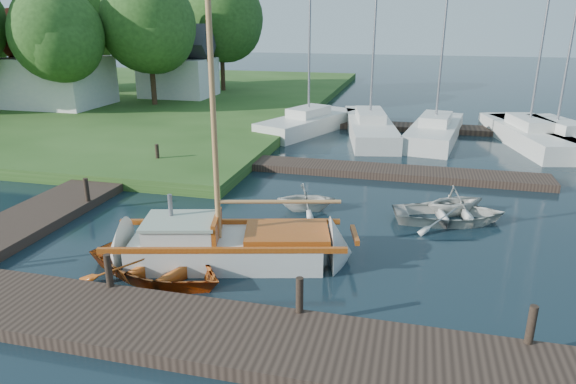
% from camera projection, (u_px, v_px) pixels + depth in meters
% --- Properties ---
extents(ground, '(160.00, 160.00, 0.00)m').
position_uv_depth(ground, '(288.00, 229.00, 15.89)').
color(ground, black).
rests_on(ground, ground).
extents(near_dock, '(18.00, 2.20, 0.30)m').
position_uv_depth(near_dock, '(216.00, 334.00, 10.33)').
color(near_dock, black).
rests_on(near_dock, ground).
extents(left_dock, '(2.20, 18.00, 0.30)m').
position_uv_depth(left_dock, '(97.00, 185.00, 19.51)').
color(left_dock, black).
rests_on(left_dock, ground).
extents(far_dock, '(14.00, 1.60, 0.30)m').
position_uv_depth(far_dock, '(372.00, 171.00, 21.35)').
color(far_dock, black).
rests_on(far_dock, ground).
extents(pontoon, '(30.00, 1.60, 0.30)m').
position_uv_depth(pontoon, '(534.00, 133.00, 28.24)').
color(pontoon, black).
rests_on(pontoon, ground).
extents(shore, '(50.00, 40.00, 0.50)m').
position_uv_depth(shore, '(25.00, 93.00, 42.43)').
color(shore, '#254817').
rests_on(shore, ground).
extents(mooring_post_1, '(0.16, 0.16, 0.80)m').
position_uv_depth(mooring_post_1, '(109.00, 271.00, 11.76)').
color(mooring_post_1, black).
rests_on(mooring_post_1, near_dock).
extents(mooring_post_2, '(0.16, 0.16, 0.80)m').
position_uv_depth(mooring_post_2, '(300.00, 295.00, 10.73)').
color(mooring_post_2, black).
rests_on(mooring_post_2, near_dock).
extents(mooring_post_3, '(0.16, 0.16, 0.80)m').
position_uv_depth(mooring_post_3, '(531.00, 325.00, 9.70)').
color(mooring_post_3, black).
rests_on(mooring_post_3, near_dock).
extents(mooring_post_4, '(0.16, 0.16, 0.80)m').
position_uv_depth(mooring_post_4, '(87.00, 190.00, 17.27)').
color(mooring_post_4, black).
rests_on(mooring_post_4, left_dock).
extents(mooring_post_5, '(0.16, 0.16, 0.80)m').
position_uv_depth(mooring_post_5, '(157.00, 154.00, 21.86)').
color(mooring_post_5, black).
rests_on(mooring_post_5, left_dock).
extents(sailboat, '(7.41, 3.67, 9.83)m').
position_uv_depth(sailboat, '(233.00, 249.00, 13.71)').
color(sailboat, beige).
rests_on(sailboat, ground).
extents(dinghy, '(4.63, 3.91, 0.82)m').
position_uv_depth(dinghy, '(157.00, 261.00, 12.87)').
color(dinghy, '#92330F').
rests_on(dinghy, ground).
extents(tender_b, '(2.30, 2.11, 1.03)m').
position_uv_depth(tender_b, '(306.00, 196.00, 17.25)').
color(tender_b, beige).
rests_on(tender_b, ground).
extents(tender_c, '(3.94, 3.16, 0.73)m').
position_uv_depth(tender_c, '(450.00, 211.00, 16.33)').
color(tender_c, beige).
rests_on(tender_c, ground).
extents(tender_d, '(2.70, 2.60, 1.09)m').
position_uv_depth(tender_d, '(456.00, 198.00, 16.91)').
color(tender_d, beige).
rests_on(tender_d, ground).
extents(marina_boat_0, '(4.87, 7.64, 11.19)m').
position_uv_depth(marina_boat_0, '(308.00, 122.00, 29.18)').
color(marina_boat_0, beige).
rests_on(marina_boat_0, ground).
extents(marina_boat_1, '(3.87, 9.25, 10.28)m').
position_uv_depth(marina_boat_1, '(370.00, 126.00, 28.20)').
color(marina_boat_1, beige).
rests_on(marina_boat_1, ground).
extents(marina_boat_2, '(3.31, 7.87, 11.82)m').
position_uv_depth(marina_boat_2, '(435.00, 130.00, 27.04)').
color(marina_boat_2, beige).
rests_on(marina_boat_2, ground).
extents(marina_boat_3, '(4.06, 8.77, 10.63)m').
position_uv_depth(marina_boat_3, '(528.00, 134.00, 26.23)').
color(marina_boat_3, beige).
rests_on(marina_boat_3, ground).
extents(marina_boat_4, '(5.66, 9.31, 10.99)m').
position_uv_depth(marina_boat_4, '(555.00, 136.00, 25.72)').
color(marina_boat_4, beige).
rests_on(marina_boat_4, ground).
extents(house_a, '(6.30, 5.00, 6.29)m').
position_uv_depth(house_a, '(56.00, 69.00, 34.21)').
color(house_a, silver).
rests_on(house_a, shore).
extents(house_c, '(5.25, 4.00, 5.28)m').
position_uv_depth(house_c, '(178.00, 68.00, 38.47)').
color(house_c, silver).
rests_on(house_c, shore).
extents(tree_2, '(5.83, 5.75, 7.82)m').
position_uv_depth(tree_2, '(58.00, 34.00, 31.22)').
color(tree_2, '#332114').
rests_on(tree_2, shore).
extents(tree_3, '(6.41, 6.38, 8.74)m').
position_uv_depth(tree_3, '(149.00, 24.00, 33.80)').
color(tree_3, '#332114').
rests_on(tree_3, shore).
extents(tree_4, '(7.01, 7.01, 9.66)m').
position_uv_depth(tree_4, '(79.00, 15.00, 39.12)').
color(tree_4, '#332114').
rests_on(tree_4, shore).
extents(tree_7, '(6.83, 6.83, 9.38)m').
position_uv_depth(tree_7, '(221.00, 17.00, 40.56)').
color(tree_7, '#332114').
rests_on(tree_7, shore).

